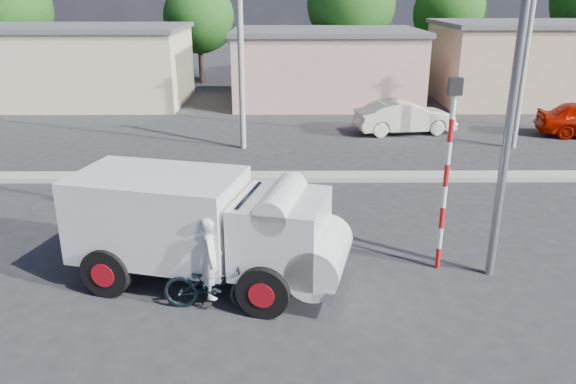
{
  "coord_description": "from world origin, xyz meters",
  "views": [
    {
      "loc": [
        -0.34,
        -10.1,
        6.05
      ],
      "look_at": [
        -0.24,
        3.08,
        1.3
      ],
      "focal_mm": 35.0,
      "sensor_mm": 36.0,
      "label": 1
    }
  ],
  "objects_px": {
    "cyclist": "(213,271)",
    "streetlight": "(511,49)",
    "truck": "(208,226)",
    "traffic_pole": "(448,160)",
    "car_cream": "(405,117)",
    "bicycle": "(213,285)"
  },
  "relations": [
    {
      "from": "traffic_pole",
      "to": "streetlight",
      "type": "height_order",
      "value": "streetlight"
    },
    {
      "from": "bicycle",
      "to": "car_cream",
      "type": "distance_m",
      "value": 16.25
    },
    {
      "from": "truck",
      "to": "streetlight",
      "type": "xyz_separation_m",
      "value": [
        6.09,
        0.35,
        3.63
      ]
    },
    {
      "from": "traffic_pole",
      "to": "car_cream",
      "type": "bearing_deg",
      "value": 81.92
    },
    {
      "from": "truck",
      "to": "cyclist",
      "type": "bearing_deg",
      "value": -65.56
    },
    {
      "from": "bicycle",
      "to": "car_cream",
      "type": "bearing_deg",
      "value": -19.62
    },
    {
      "from": "cyclist",
      "to": "car_cream",
      "type": "distance_m",
      "value": 16.25
    },
    {
      "from": "car_cream",
      "to": "traffic_pole",
      "type": "bearing_deg",
      "value": 162.66
    },
    {
      "from": "bicycle",
      "to": "streetlight",
      "type": "height_order",
      "value": "streetlight"
    },
    {
      "from": "truck",
      "to": "cyclist",
      "type": "xyz_separation_m",
      "value": [
        0.2,
        -1.08,
        -0.49
      ]
    },
    {
      "from": "car_cream",
      "to": "traffic_pole",
      "type": "relative_size",
      "value": 1.01
    },
    {
      "from": "traffic_pole",
      "to": "streetlight",
      "type": "distance_m",
      "value": 2.56
    },
    {
      "from": "cyclist",
      "to": "bicycle",
      "type": "bearing_deg",
      "value": 5.12
    },
    {
      "from": "cyclist",
      "to": "truck",
      "type": "bearing_deg",
      "value": 15.46
    },
    {
      "from": "bicycle",
      "to": "cyclist",
      "type": "height_order",
      "value": "cyclist"
    },
    {
      "from": "streetlight",
      "to": "cyclist",
      "type": "bearing_deg",
      "value": -166.36
    },
    {
      "from": "truck",
      "to": "traffic_pole",
      "type": "distance_m",
      "value": 5.34
    },
    {
      "from": "car_cream",
      "to": "streetlight",
      "type": "distance_m",
      "value": 14.02
    },
    {
      "from": "streetlight",
      "to": "traffic_pole",
      "type": "bearing_deg",
      "value": 162.27
    },
    {
      "from": "cyclist",
      "to": "streetlight",
      "type": "distance_m",
      "value": 7.33
    },
    {
      "from": "cyclist",
      "to": "streetlight",
      "type": "relative_size",
      "value": 0.19
    },
    {
      "from": "traffic_pole",
      "to": "streetlight",
      "type": "bearing_deg",
      "value": -17.73
    }
  ]
}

